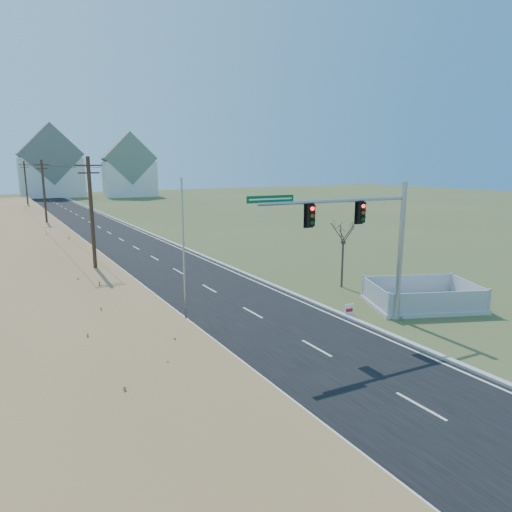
% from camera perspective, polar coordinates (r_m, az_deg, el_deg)
% --- Properties ---
extents(ground, '(260.00, 260.00, 0.00)m').
position_cam_1_polar(ground, '(23.39, 4.52, -9.90)').
color(ground, '#434F26').
rests_on(ground, ground).
extents(road, '(8.00, 180.00, 0.06)m').
position_cam_1_polar(road, '(69.50, -19.70, 3.78)').
color(road, black).
rests_on(road, ground).
extents(curb, '(0.30, 180.00, 0.18)m').
position_cam_1_polar(curb, '(70.36, -16.38, 4.13)').
color(curb, '#B2AFA8').
rests_on(curb, ground).
extents(utility_pole_near, '(1.80, 0.26, 9.00)m').
position_cam_1_polar(utility_pole_near, '(33.60, -19.81, 4.25)').
color(utility_pole_near, '#422D1E').
rests_on(utility_pole_near, ground).
extents(utility_pole_mid, '(1.80, 0.26, 9.00)m').
position_cam_1_polar(utility_pole_mid, '(63.24, -24.94, 6.94)').
color(utility_pole_mid, '#422D1E').
rests_on(utility_pole_mid, ground).
extents(utility_pole_far, '(1.80, 0.26, 9.00)m').
position_cam_1_polar(utility_pole_far, '(93.11, -26.80, 7.89)').
color(utility_pole_far, '#422D1E').
rests_on(utility_pole_far, ground).
extents(condo_n, '(15.27, 10.20, 18.54)m').
position_cam_1_polar(condo_n, '(130.65, -24.28, 10.08)').
color(condo_n, white).
rests_on(condo_n, ground).
extents(condo_ne, '(14.12, 10.51, 16.52)m').
position_cam_1_polar(condo_ne, '(126.12, -15.57, 10.29)').
color(condo_ne, white).
rests_on(condo_ne, ground).
extents(traffic_signal_mast, '(9.54, 0.95, 7.60)m').
position_cam_1_polar(traffic_signal_mast, '(24.48, 14.53, 1.98)').
color(traffic_signal_mast, '#9EA0A5').
rests_on(traffic_signal_mast, ground).
extents(fence_enclosure, '(7.49, 6.43, 1.44)m').
position_cam_1_polar(fence_enclosure, '(29.65, 20.02, -5.35)').
color(fence_enclosure, '#B7B5AD').
rests_on(fence_enclosure, ground).
extents(open_sign, '(0.56, 0.13, 0.69)m').
position_cam_1_polar(open_sign, '(26.55, 11.55, -6.63)').
color(open_sign, white).
rests_on(open_sign, ground).
extents(flagpole, '(0.35, 0.35, 7.85)m').
position_cam_1_polar(flagpole, '(23.47, -8.95, -1.91)').
color(flagpole, '#B7B5AD').
rests_on(flagpole, ground).
extents(bare_tree, '(1.85, 1.85, 4.91)m').
position_cam_1_polar(bare_tree, '(31.90, 10.90, 3.05)').
color(bare_tree, '#4C3F33').
rests_on(bare_tree, ground).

